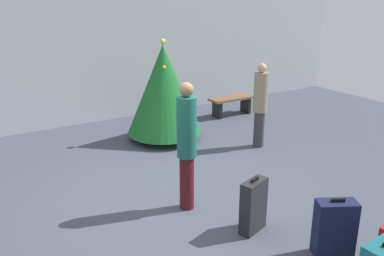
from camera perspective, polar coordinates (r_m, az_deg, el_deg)
ground_plane at (r=6.50m, az=-1.99°, el=-9.76°), size 16.00×16.00×0.00m
back_wall at (r=10.18m, az=-15.26°, el=9.01°), size 16.00×0.20×3.05m
holiday_tree at (r=8.75m, az=-3.94°, el=5.30°), size 1.59×1.59×2.16m
waiting_bench at (r=10.73m, az=5.53°, el=3.60°), size 1.22×0.44×0.48m
traveller_0 at (r=5.84m, az=-0.74°, el=-2.08°), size 0.39×0.39×1.90m
traveller_1 at (r=8.43m, az=9.41°, el=3.40°), size 0.36×0.36×1.73m
suitcase_0 at (r=5.61m, az=8.48°, el=-10.60°), size 0.46×0.30×0.77m
suitcase_1 at (r=5.38m, az=19.09°, el=-12.95°), size 0.53×0.43×0.75m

